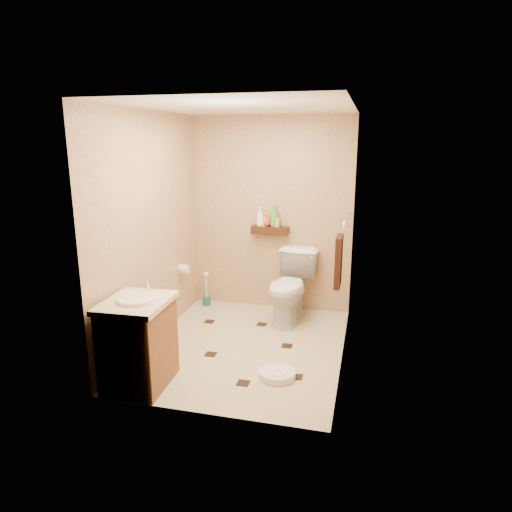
# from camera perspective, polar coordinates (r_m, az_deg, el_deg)

# --- Properties ---
(ground) EXTENTS (2.50, 2.50, 0.00)m
(ground) POSITION_cam_1_polar(r_m,az_deg,el_deg) (4.88, -1.35, -11.23)
(ground) COLOR beige
(ground) RESTS_ON ground
(wall_back) EXTENTS (2.00, 0.04, 2.40)m
(wall_back) POSITION_cam_1_polar(r_m,az_deg,el_deg) (5.69, 1.94, 5.16)
(wall_back) COLOR tan
(wall_back) RESTS_ON ground
(wall_front) EXTENTS (2.00, 0.04, 2.40)m
(wall_front) POSITION_cam_1_polar(r_m,az_deg,el_deg) (3.34, -7.17, -1.50)
(wall_front) COLOR tan
(wall_front) RESTS_ON ground
(wall_left) EXTENTS (0.04, 2.50, 2.40)m
(wall_left) POSITION_cam_1_polar(r_m,az_deg,el_deg) (4.86, -12.89, 3.21)
(wall_left) COLOR tan
(wall_left) RESTS_ON ground
(wall_right) EXTENTS (0.04, 2.50, 2.40)m
(wall_right) POSITION_cam_1_polar(r_m,az_deg,el_deg) (4.34, 11.39, 2.00)
(wall_right) COLOR tan
(wall_right) RESTS_ON ground
(ceiling) EXTENTS (2.00, 2.50, 0.02)m
(ceiling) POSITION_cam_1_polar(r_m,az_deg,el_deg) (4.42, -1.54, 18.14)
(ceiling) COLOR silver
(ceiling) RESTS_ON wall_back
(wall_shelf) EXTENTS (0.46, 0.14, 0.10)m
(wall_shelf) POSITION_cam_1_polar(r_m,az_deg,el_deg) (5.65, 1.76, 3.23)
(wall_shelf) COLOR #37200F
(wall_shelf) RESTS_ON wall_back
(floor_accents) EXTENTS (1.33, 1.45, 0.01)m
(floor_accents) POSITION_cam_1_polar(r_m,az_deg,el_deg) (4.83, -0.74, -11.47)
(floor_accents) COLOR black
(floor_accents) RESTS_ON ground
(toilet) EXTENTS (0.57, 0.87, 0.83)m
(toilet) POSITION_cam_1_polar(r_m,az_deg,el_deg) (5.42, 4.33, -3.89)
(toilet) COLOR white
(toilet) RESTS_ON ground
(vanity) EXTENTS (0.55, 0.66, 0.91)m
(vanity) POSITION_cam_1_polar(r_m,az_deg,el_deg) (4.16, -14.48, -10.31)
(vanity) COLOR brown
(vanity) RESTS_ON ground
(bathroom_scale) EXTENTS (0.35, 0.35, 0.07)m
(bathroom_scale) POSITION_cam_1_polar(r_m,az_deg,el_deg) (4.30, 2.68, -14.50)
(bathroom_scale) COLOR white
(bathroom_scale) RESTS_ON ground
(toilet_brush) EXTENTS (0.10, 0.10, 0.46)m
(toilet_brush) POSITION_cam_1_polar(r_m,az_deg,el_deg) (6.00, -6.21, -4.68)
(toilet_brush) COLOR #175A5C
(toilet_brush) RESTS_ON ground
(towel_ring) EXTENTS (0.12, 0.30, 0.76)m
(towel_ring) POSITION_cam_1_polar(r_m,az_deg,el_deg) (4.65, 10.33, -0.37)
(towel_ring) COLOR silver
(towel_ring) RESTS_ON wall_right
(toilet_paper) EXTENTS (0.12, 0.11, 0.12)m
(toilet_paper) POSITION_cam_1_polar(r_m,az_deg,el_deg) (5.54, -8.99, -1.62)
(toilet_paper) COLOR white
(toilet_paper) RESTS_ON wall_left
(bottle_a) EXTENTS (0.13, 0.13, 0.24)m
(bottle_a) POSITION_cam_1_polar(r_m,az_deg,el_deg) (5.65, 0.50, 4.98)
(bottle_a) COLOR white
(bottle_a) RESTS_ON wall_shelf
(bottle_b) EXTENTS (0.10, 0.09, 0.16)m
(bottle_b) POSITION_cam_1_polar(r_m,az_deg,el_deg) (5.64, 1.07, 4.53)
(bottle_b) COLOR gold
(bottle_b) RESTS_ON wall_shelf
(bottle_c) EXTENTS (0.15, 0.15, 0.14)m
(bottle_c) POSITION_cam_1_polar(r_m,az_deg,el_deg) (5.64, 1.31, 4.44)
(bottle_c) COLOR red
(bottle_c) RESTS_ON wall_shelf
(bottle_d) EXTENTS (0.14, 0.14, 0.27)m
(bottle_d) POSITION_cam_1_polar(r_m,az_deg,el_deg) (5.60, 2.30, 5.06)
(bottle_d) COLOR green
(bottle_d) RESTS_ON wall_shelf
(bottle_e) EXTENTS (0.08, 0.07, 0.16)m
(bottle_e) POSITION_cam_1_polar(r_m,az_deg,el_deg) (5.61, 2.57, 4.49)
(bottle_e) COLOR #F3B451
(bottle_e) RESTS_ON wall_shelf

